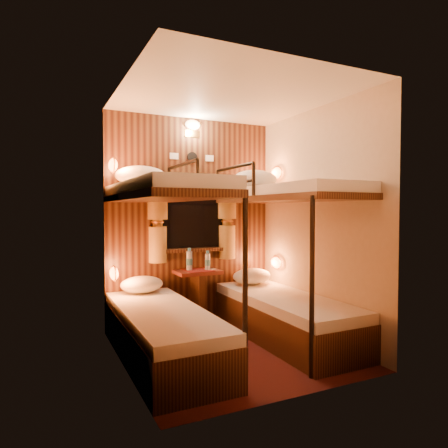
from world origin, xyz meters
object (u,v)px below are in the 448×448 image
bunk_right (284,285)px  bottle_right (208,262)px  table (198,291)px  bunk_left (163,297)px  bottle_left (189,261)px

bunk_right → bottle_right: size_ratio=8.63×
bunk_right → table: bearing=129.7°
bunk_right → bunk_left: bearing=180.0°
bunk_left → table: bunk_left is taller
bottle_left → bottle_right: bearing=-20.6°
bottle_left → bottle_right: bottle_left is taller
bunk_right → bottle_left: bearing=131.9°
bottle_left → bottle_right: (0.19, -0.07, -0.01)m
bunk_left → bunk_right: 1.30m
table → bottle_right: size_ratio=2.97×
bunk_left → bottle_right: bunk_left is taller
table → bottle_left: bottle_left is taller
bunk_left → bunk_right: bearing=0.0°
bottle_left → table: bearing=-24.0°
bunk_left → bottle_right: (0.76, 0.75, 0.19)m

